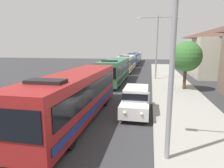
% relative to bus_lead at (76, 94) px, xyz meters
% --- Properties ---
extents(bus_lead, '(2.58, 11.92, 3.21)m').
position_rel_bus_lead_xyz_m(bus_lead, '(0.00, 0.00, 0.00)').
color(bus_lead, maroon).
rests_on(bus_lead, ground_plane).
extents(bus_second_in_line, '(2.58, 11.39, 3.21)m').
position_rel_bus_lead_xyz_m(bus_second_in_line, '(-0.00, 13.67, -0.00)').
color(bus_second_in_line, '#33724C').
rests_on(bus_second_in_line, ground_plane).
extents(bus_middle, '(2.58, 12.24, 3.21)m').
position_rel_bus_lead_xyz_m(bus_middle, '(0.00, 26.91, 0.00)').
color(bus_middle, silver).
rests_on(bus_middle, ground_plane).
extents(bus_fourth_in_line, '(2.58, 12.05, 3.21)m').
position_rel_bus_lead_xyz_m(bus_fourth_in_line, '(0.00, 40.82, 0.00)').
color(bus_fourth_in_line, '#284C8C').
rests_on(bus_fourth_in_line, ground_plane).
extents(bus_rear, '(2.58, 12.23, 3.21)m').
position_rel_bus_lead_xyz_m(bus_rear, '(0.00, 54.02, 0.00)').
color(bus_rear, silver).
rests_on(bus_rear, ground_plane).
extents(white_suv, '(1.86, 4.65, 1.90)m').
position_rel_bus_lead_xyz_m(white_suv, '(3.70, 1.87, -0.66)').
color(white_suv, white).
rests_on(white_suv, ground_plane).
extents(streetlamp_near, '(5.68, 0.28, 8.52)m').
position_rel_bus_lead_xyz_m(streetlamp_near, '(5.40, -3.82, 3.64)').
color(streetlamp_near, gray).
rests_on(streetlamp_near, sidewalk).
extents(streetlamp_mid, '(6.00, 0.28, 8.78)m').
position_rel_bus_lead_xyz_m(streetlamp_mid, '(5.40, 16.94, 3.80)').
color(streetlamp_mid, gray).
rests_on(streetlamp_mid, sidewalk).
extents(roadside_tree, '(3.25, 3.25, 5.19)m').
position_rel_bus_lead_xyz_m(roadside_tree, '(8.32, 10.45, 2.01)').
color(roadside_tree, '#4C3823').
rests_on(roadside_tree, sidewalk).
extents(house_distant_gabled, '(9.13, 8.58, 7.95)m').
position_rel_bus_lead_xyz_m(house_distant_gabled, '(15.60, 21.49, 2.35)').
color(house_distant_gabled, '#BCB29E').
rests_on(house_distant_gabled, ground_plane).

